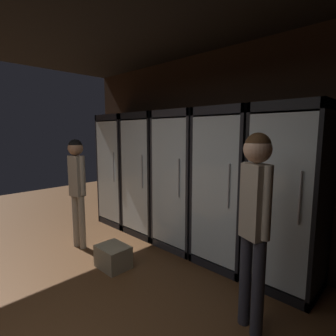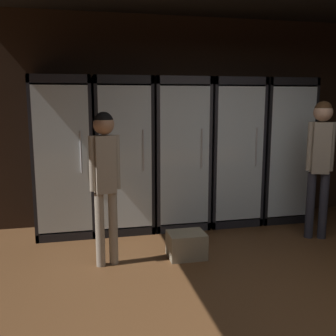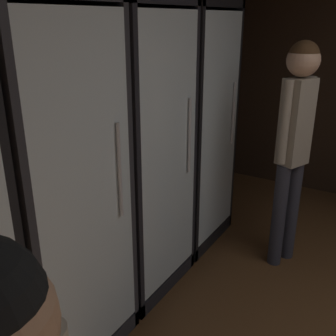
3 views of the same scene
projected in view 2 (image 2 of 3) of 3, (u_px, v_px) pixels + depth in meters
ground_plane at (332, 331)px, 2.91m from camera, size 12.00×12.00×0.00m
wall_back at (206, 120)px, 5.57m from camera, size 6.00×0.06×2.80m
cooler_far_left at (64, 158)px, 4.91m from camera, size 0.71×0.65×1.98m
cooler_left at (123, 156)px, 5.07m from camera, size 0.71×0.65×1.98m
cooler_center at (178, 155)px, 5.24m from camera, size 0.71×0.65×1.98m
cooler_right at (230, 153)px, 5.40m from camera, size 0.71×0.65×1.98m
cooler_far_right at (279, 151)px, 5.56m from camera, size 0.71×0.65×1.98m
shopper_near at (105, 169)px, 3.90m from camera, size 0.31×0.21×1.58m
shopper_far at (320, 153)px, 4.68m from camera, size 0.30×0.22×1.68m
wine_crate_floor at (186, 245)px, 4.24m from camera, size 0.40×0.32×0.28m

